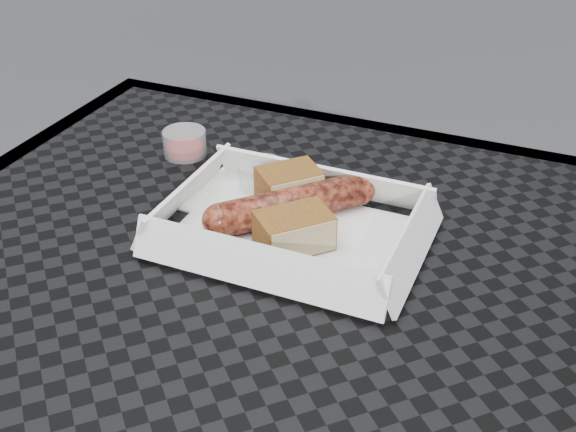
# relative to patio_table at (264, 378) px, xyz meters

# --- Properties ---
(patio_table) EXTENTS (0.80, 0.80, 0.74)m
(patio_table) POSITION_rel_patio_table_xyz_m (0.00, 0.00, 0.00)
(patio_table) COLOR black
(patio_table) RESTS_ON ground
(food_tray) EXTENTS (0.22, 0.15, 0.00)m
(food_tray) POSITION_rel_patio_table_xyz_m (-0.02, 0.11, 0.08)
(food_tray) COLOR white
(food_tray) RESTS_ON patio_table
(bratwurst) EXTENTS (0.14, 0.14, 0.03)m
(bratwurst) POSITION_rel_patio_table_xyz_m (-0.03, 0.14, 0.10)
(bratwurst) COLOR maroon
(bratwurst) RESTS_ON food_tray
(bread_near) EXTENTS (0.07, 0.07, 0.04)m
(bread_near) POSITION_rel_patio_table_xyz_m (-0.05, 0.17, 0.10)
(bread_near) COLOR brown
(bread_near) RESTS_ON food_tray
(bread_far) EXTENTS (0.08, 0.08, 0.03)m
(bread_far) POSITION_rel_patio_table_xyz_m (-0.01, 0.10, 0.10)
(bread_far) COLOR brown
(bread_far) RESTS_ON food_tray
(veg_garnish) EXTENTS (0.03, 0.03, 0.00)m
(veg_garnish) POSITION_rel_patio_table_xyz_m (0.05, 0.06, 0.08)
(veg_garnish) COLOR #F94D0A
(veg_garnish) RESTS_ON food_tray
(napkin) EXTENTS (0.13, 0.13, 0.00)m
(napkin) POSITION_rel_patio_table_xyz_m (-0.09, 0.17, 0.08)
(napkin) COLOR white
(napkin) RESTS_ON patio_table
(condiment_cup_sauce) EXTENTS (0.05, 0.05, 0.03)m
(condiment_cup_sauce) POSITION_rel_patio_table_xyz_m (-0.20, 0.22, 0.09)
(condiment_cup_sauce) COLOR maroon
(condiment_cup_sauce) RESTS_ON patio_table
(condiment_cup_empty) EXTENTS (0.05, 0.05, 0.03)m
(condiment_cup_empty) POSITION_rel_patio_table_xyz_m (-0.09, 0.19, 0.09)
(condiment_cup_empty) COLOR silver
(condiment_cup_empty) RESTS_ON patio_table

